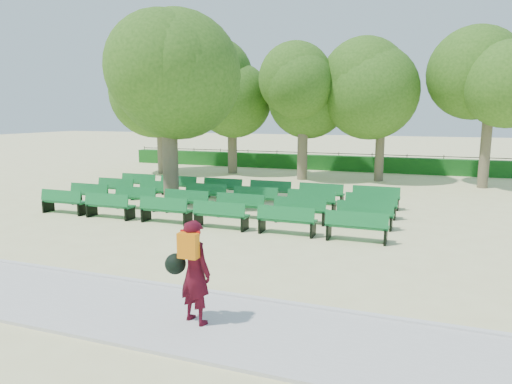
% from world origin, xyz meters
% --- Properties ---
extents(ground, '(120.00, 120.00, 0.00)m').
position_xyz_m(ground, '(0.00, 0.00, 0.00)').
color(ground, beige).
extents(paving, '(30.00, 2.20, 0.06)m').
position_xyz_m(paving, '(0.00, -7.40, 0.03)').
color(paving, beige).
rests_on(paving, ground).
extents(curb, '(30.00, 0.12, 0.10)m').
position_xyz_m(curb, '(0.00, -6.25, 0.05)').
color(curb, silver).
rests_on(curb, ground).
extents(hedge, '(26.00, 0.70, 0.90)m').
position_xyz_m(hedge, '(0.00, 14.00, 0.45)').
color(hedge, '#165819').
rests_on(hedge, ground).
extents(fence, '(26.00, 0.10, 1.02)m').
position_xyz_m(fence, '(0.00, 14.40, 0.00)').
color(fence, black).
rests_on(fence, ground).
extents(tree_line, '(21.80, 6.80, 7.04)m').
position_xyz_m(tree_line, '(0.00, 10.00, 0.00)').
color(tree_line, '#36621A').
rests_on(tree_line, ground).
extents(bench_array, '(1.71, 0.64, 1.06)m').
position_xyz_m(bench_array, '(-0.73, 0.88, 0.09)').
color(bench_array, '#126C2F').
rests_on(bench_array, ground).
extents(tree_among, '(4.97, 4.97, 7.14)m').
position_xyz_m(tree_among, '(-3.07, 1.26, 4.87)').
color(tree_among, brown).
rests_on(tree_among, ground).
extents(person, '(0.85, 0.59, 1.71)m').
position_xyz_m(person, '(2.47, -7.46, 0.95)').
color(person, '#410914').
rests_on(person, ground).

